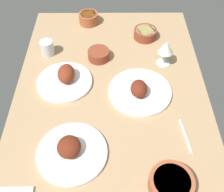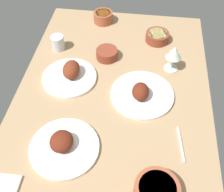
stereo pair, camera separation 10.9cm
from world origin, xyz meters
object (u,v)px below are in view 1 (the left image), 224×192
object	(u,v)px
bowl_pasta	(146,33)
bowl_cream	(172,183)
plate_near_viewer	(66,79)
water_tumbler	(48,48)
plate_far_side	(72,151)
bowl_soup	(89,18)
wine_glass	(167,48)
fork_loose	(186,136)
bowl_sauce	(100,54)
plate_center_main	(141,91)

from	to	relation	value
bowl_pasta	bowl_cream	distance (cm)	86.67
plate_near_viewer	water_tumbler	distance (cm)	24.03
plate_far_side	bowl_pasta	distance (cm)	80.93
bowl_soup	wine_glass	bearing A→B (deg)	48.18
plate_far_side	bowl_soup	bearing A→B (deg)	178.38
wine_glass	plate_near_viewer	bearing A→B (deg)	-74.85
bowl_pasta	wine_glass	bearing A→B (deg)	19.33
bowl_pasta	bowl_cream	bearing A→B (deg)	1.18
bowl_cream	bowl_pasta	bearing A→B (deg)	-178.82
plate_near_viewer	fork_loose	world-z (taller)	plate_near_viewer
wine_glass	water_tumbler	world-z (taller)	wine_glass
plate_far_side	bowl_pasta	bearing A→B (deg)	154.55
plate_near_viewer	bowl_sauce	bearing A→B (deg)	137.95
bowl_soup	bowl_sauce	bearing A→B (deg)	12.05
bowl_pasta	water_tumbler	bearing A→B (deg)	-75.43
bowl_cream	bowl_sauce	bearing A→B (deg)	-158.41
bowl_soup	plate_far_side	bearing A→B (deg)	-1.62
plate_near_viewer	bowl_cream	world-z (taller)	plate_near_viewer
plate_near_viewer	bowl_cream	bearing A→B (deg)	39.55
bowl_pasta	fork_loose	bearing A→B (deg)	9.65
bowl_soup	bowl_pasta	bearing A→B (deg)	66.41
fork_loose	wine_glass	bearing A→B (deg)	-2.76
bowl_soup	plate_center_main	bearing A→B (deg)	25.10
bowl_sauce	fork_loose	bearing A→B (deg)	37.44
bowl_sauce	bowl_soup	xyz separation A→B (cm)	(-31.65, -6.75, 0.63)
plate_far_side	wine_glass	distance (cm)	67.15
plate_far_side	bowl_sauce	distance (cm)	56.30
bowl_pasta	bowl_cream	world-z (taller)	bowl_cream
wine_glass	bowl_soup	bearing A→B (deg)	-131.82
plate_center_main	plate_near_viewer	distance (cm)	35.81
water_tumbler	fork_loose	size ratio (longest dim) A/B	0.48
plate_center_main	bowl_cream	distance (cm)	45.31
bowl_soup	wine_glass	xyz separation A→B (cm)	(35.69, 39.88, 6.53)
plate_near_viewer	fork_loose	xyz separation A→B (cm)	(30.70, 52.20, -1.96)
fork_loose	plate_near_viewer	bearing A→B (deg)	52.15
plate_center_main	bowl_pasta	distance (cm)	42.47
plate_near_viewer	plate_far_side	bearing A→B (deg)	9.33
wine_glass	bowl_pasta	bearing A→B (deg)	-160.67
bowl_sauce	bowl_cream	xyz separation A→B (cm)	(69.11, 27.35, 0.18)
bowl_cream	fork_loose	size ratio (longest dim) A/B	0.98
plate_center_main	fork_loose	size ratio (longest dim) A/B	1.79
bowl_pasta	bowl_soup	xyz separation A→B (cm)	(-14.11, -32.31, 0.57)
plate_center_main	plate_near_viewer	xyz separation A→B (cm)	(-7.28, -35.06, 0.48)
plate_far_side	plate_near_viewer	size ratio (longest dim) A/B	1.05
water_tumbler	bowl_pasta	bearing A→B (deg)	104.57
bowl_sauce	bowl_cream	bearing A→B (deg)	21.59
bowl_soup	fork_loose	xyz separation A→B (cm)	(79.56, 43.44, -2.99)
wine_glass	fork_loose	size ratio (longest dim) A/B	0.86
plate_near_viewer	bowl_pasta	xyz separation A→B (cm)	(-34.75, 41.08, 0.46)
plate_center_main	bowl_cream	size ratio (longest dim) A/B	1.82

